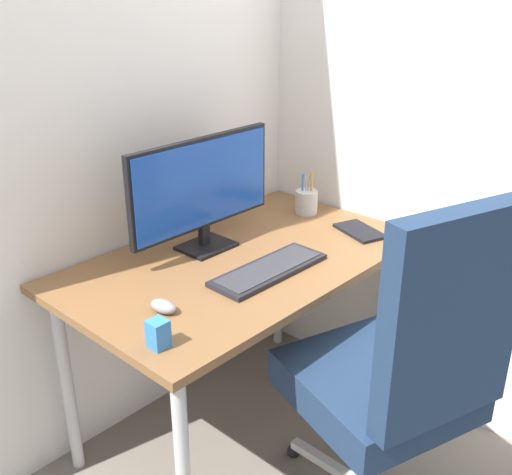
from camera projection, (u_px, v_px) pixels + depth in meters
The scene contains 11 objects.
ground_plane at pixel (244, 426), 2.41m from camera, with size 8.00×8.00×0.00m, color slate.
wall_back at pixel (157, 54), 2.11m from camera, with size 2.19×0.04×2.80m, color white.
wall_side_right at pixel (390, 50), 2.22m from camera, with size 0.04×1.68×2.80m, color white.
desk at pixel (242, 277), 2.14m from camera, with size 1.26×0.75×0.74m.
office_chair at pixel (400, 370), 1.74m from camera, with size 0.65×0.68×1.15m.
monitor at pixel (203, 187), 2.10m from camera, with size 0.63×0.15×0.40m.
keyboard at pixel (269, 270), 2.00m from camera, with size 0.44×0.16×0.02m.
mouse at pixel (163, 306), 1.76m from camera, with size 0.05×0.09×0.04m, color gray.
pen_holder at pixel (306, 201), 2.49m from camera, with size 0.09×0.09×0.18m.
notebook at pixel (360, 231), 2.32m from camera, with size 0.11×0.20×0.01m, color black.
desk_clamp_accessory at pixel (158, 334), 1.59m from camera, with size 0.05×0.05×0.08m, color #337FD8.
Camera 1 is at (-1.37, -1.33, 1.64)m, focal length 42.38 mm.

